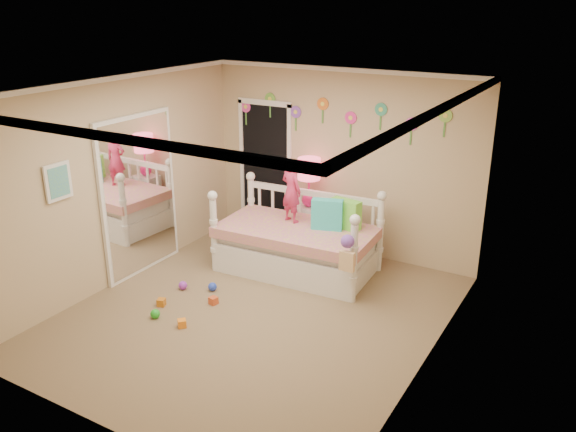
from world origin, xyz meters
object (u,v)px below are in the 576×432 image
Objects in this scene: daybed at (297,231)px; table_lamp at (309,175)px; nightstand at (308,228)px; child at (291,191)px.

daybed is 0.94m from table_lamp.
table_lamp reaches higher than daybed.
nightstand is 0.92× the size of table_lamp.
child reaches higher than table_lamp.
table_lamp is at bearing 96.72° from nightstand.
table_lamp is (-0.00, 0.00, 0.80)m from nightstand.
child reaches higher than nightstand.
child is 1.22× the size of table_lamp.
child is 1.33× the size of nightstand.
child reaches higher than daybed.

